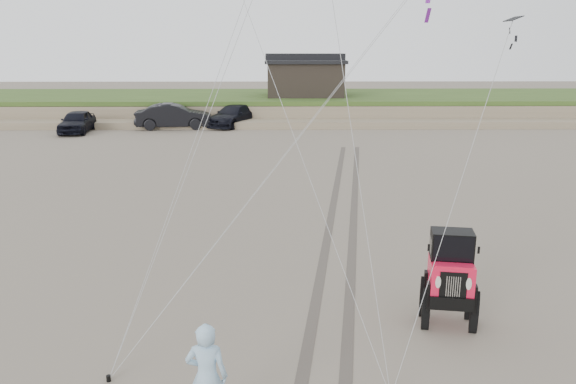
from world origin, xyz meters
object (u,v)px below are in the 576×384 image
cabin (305,77)px  jeep (449,289)px  truck_b (174,116)px  truck_c (234,116)px  man (207,377)px  truck_a (77,122)px

cabin → jeep: cabin is taller
truck_b → truck_c: truck_b is taller
jeep → man: bearing=-135.9°
cabin → truck_a: 18.08m
truck_b → man: (6.43, -32.19, 0.03)m
jeep → man: size_ratio=2.47×
cabin → truck_a: bearing=-152.2°
jeep → man: man is taller
cabin → jeep: 35.65m
truck_c → jeep: bearing=-49.2°
truck_a → truck_c: truck_c is taller
truck_b → cabin: bearing=-60.9°
truck_a → jeep: (17.47, -27.18, 0.09)m
jeep → truck_a: bearing=132.1°
truck_c → cabin: bearing=72.7°
cabin → man: 39.04m
truck_c → man: 33.49m
truck_b → truck_a: bearing=99.4°
truck_a → jeep: 32.31m
cabin → jeep: size_ratio=1.42×
cabin → jeep: bearing=-87.4°
cabin → truck_a: cabin is taller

